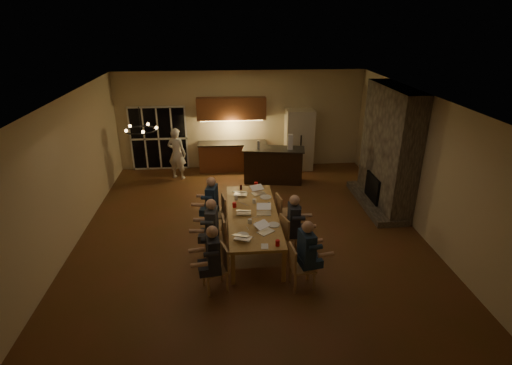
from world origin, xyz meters
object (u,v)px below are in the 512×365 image
object	(u,v)px
mug_front	(250,221)
can_right	(269,205)
person_left_far	(212,204)
laptop_d	(264,209)
refrigerator	(299,140)
plate_far	(266,197)
laptop_f	(259,190)
mug_mid	(254,201)
redcup_mid	(234,205)
bar_island	(273,165)
person_left_mid	(212,229)
chair_left_mid	(214,237)
person_right_mid	(294,225)
plate_left	(242,235)
chair_left_far	(216,214)
person_right_near	(306,254)
chandelier	(141,130)
dining_table	(253,228)
chair_right_near	(302,267)
chair_right_far	(287,212)
can_silver	(257,225)
redcup_near	(278,243)
can_cola	(241,187)
laptop_e	(241,190)
bar_blender	(290,142)
laptop_b	(266,227)
mug_back	(236,198)
chair_left_near	(215,269)
laptop_c	(244,209)
chair_right_mid	(292,234)
redcup_far	(256,184)
plate_near	(274,225)
bar_bottle	(258,145)

from	to	relation	value
mug_front	can_right	bearing A→B (deg)	55.32
person_left_far	laptop_d	world-z (taller)	person_left_far
refrigerator	plate_far	xyz separation A→B (m)	(-1.51, -3.84, -0.24)
laptop_f	mug_mid	bearing A→B (deg)	-126.36
mug_front	redcup_mid	distance (m)	0.85
bar_island	person_left_mid	distance (m)	4.46
chair_left_mid	person_right_mid	bearing A→B (deg)	83.30
refrigerator	plate_left	size ratio (longest dim) A/B	7.56
chair_left_far	laptop_f	world-z (taller)	laptop_f
chair_left_mid	person_left_far	size ratio (longest dim) A/B	0.64
can_right	person_right_near	bearing A→B (deg)	-75.68
person_left_far	laptop_d	bearing A→B (deg)	71.38
chandelier	can_right	bearing A→B (deg)	9.64
refrigerator	dining_table	bearing A→B (deg)	-112.06
dining_table	chair_right_near	size ratio (longest dim) A/B	3.44
chair_right_far	mug_mid	xyz separation A→B (m)	(-0.79, -0.07, 0.36)
refrigerator	can_silver	xyz separation A→B (m)	(-1.85, -5.30, -0.19)
can_silver	redcup_near	bearing A→B (deg)	-64.86
bar_island	can_cola	bearing A→B (deg)	-106.74
laptop_e	bar_blender	xyz separation A→B (m)	(1.60, 2.41, 0.45)
redcup_near	laptop_e	bearing A→B (deg)	103.83
dining_table	laptop_b	size ratio (longest dim) A/B	9.58
chandelier	person_left_far	bearing A→B (deg)	32.69
person_right_mid	chandelier	distance (m)	3.67
can_right	plate_left	distance (m)	1.40
mug_back	chair_left_near	bearing A→B (deg)	-101.91
chair_left_far	laptop_d	xyz separation A→B (m)	(1.08, -0.64, 0.42)
laptop_c	bar_blender	distance (m)	3.79
chair_left_far	bar_blender	distance (m)	3.69
chair_right_mid	mug_front	size ratio (longest dim) A/B	8.90
laptop_f	redcup_mid	world-z (taller)	laptop_f
mug_mid	can_silver	size ratio (longest dim) A/B	0.83
person_left_far	redcup_far	xyz separation A→B (m)	(1.11, 0.82, 0.12)
person_right_mid	plate_near	xyz separation A→B (m)	(-0.44, -0.09, 0.07)
refrigerator	dining_table	distance (m)	5.06
laptop_d	can_silver	size ratio (longest dim) A/B	2.67
refrigerator	person_right_mid	xyz separation A→B (m)	(-1.05, -5.13, -0.31)
chair_left_mid	bar_blender	world-z (taller)	bar_blender
can_right	plate_near	size ratio (longest dim) A/B	0.47
chair_left_far	can_cola	xyz separation A→B (m)	(0.64, 0.71, 0.37)
laptop_f	plate_far	xyz separation A→B (m)	(0.15, -0.23, -0.10)
laptop_f	chair_right_mid	bearing A→B (deg)	-88.03
person_left_far	chair_right_near	bearing A→B (deg)	48.52
chair_left_far	redcup_near	bearing A→B (deg)	20.57
chandelier	person_right_near	bearing A→B (deg)	-25.21
chair_right_mid	mug_mid	size ratio (longest dim) A/B	8.90
person_right_near	plate_left	distance (m)	1.34
bar_bottle	can_cola	bearing A→B (deg)	-105.89
person_left_far	plate_far	world-z (taller)	person_left_far
laptop_b	bar_blender	size ratio (longest dim) A/B	0.70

